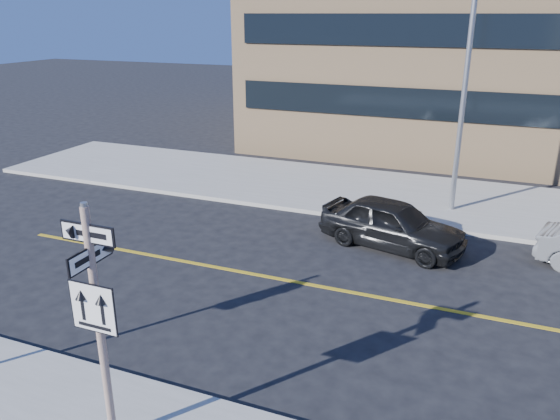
% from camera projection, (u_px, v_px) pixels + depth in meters
% --- Properties ---
extents(ground, '(120.00, 120.00, 0.00)m').
position_uv_depth(ground, '(193.00, 360.00, 11.11)').
color(ground, black).
rests_on(ground, ground).
extents(sign_pole, '(0.92, 0.92, 4.06)m').
position_uv_depth(sign_pole, '(98.00, 316.00, 8.09)').
color(sign_pole, beige).
rests_on(sign_pole, near_sidewalk).
extents(parked_car_a, '(2.78, 4.66, 1.49)m').
position_uv_depth(parked_car_a, '(392.00, 224.00, 16.26)').
color(parked_car_a, black).
rests_on(parked_car_a, ground).
extents(streetlight_a, '(0.55, 2.25, 8.00)m').
position_uv_depth(streetlight_a, '(466.00, 76.00, 17.47)').
color(streetlight_a, gray).
rests_on(streetlight_a, far_sidewalk).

